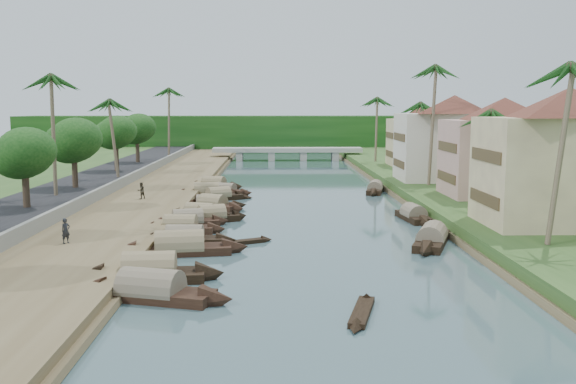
{
  "coord_description": "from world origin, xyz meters",
  "views": [
    {
      "loc": [
        -2.8,
        -48.85,
        9.92
      ],
      "look_at": [
        -1.35,
        11.13,
        2.0
      ],
      "focal_mm": 40.0,
      "sensor_mm": 36.0,
      "label": 1
    }
  ],
  "objects_px": {
    "building_near": "(567,156)",
    "sampan_1": "(150,273)",
    "bridge": "(287,151)",
    "sampan_0": "(151,292)",
    "person_near": "(66,231)"
  },
  "relations": [
    {
      "from": "bridge",
      "to": "sampan_1",
      "type": "distance_m",
      "value": 85.25
    },
    {
      "from": "person_near",
      "to": "bridge",
      "type": "bearing_deg",
      "value": 29.27
    },
    {
      "from": "building_near",
      "to": "sampan_1",
      "type": "height_order",
      "value": "building_near"
    },
    {
      "from": "bridge",
      "to": "person_near",
      "type": "distance_m",
      "value": 79.75
    },
    {
      "from": "bridge",
      "to": "sampan_0",
      "type": "distance_m",
      "value": 88.83
    },
    {
      "from": "bridge",
      "to": "person_near",
      "type": "bearing_deg",
      "value": -102.15
    },
    {
      "from": "building_near",
      "to": "sampan_1",
      "type": "bearing_deg",
      "value": -159.75
    },
    {
      "from": "sampan_1",
      "to": "sampan_0",
      "type": "bearing_deg",
      "value": -82.11
    },
    {
      "from": "building_near",
      "to": "sampan_0",
      "type": "relative_size",
      "value": 1.57
    },
    {
      "from": "person_near",
      "to": "building_near",
      "type": "bearing_deg",
      "value": -42.27
    },
    {
      "from": "sampan_1",
      "to": "person_near",
      "type": "distance_m",
      "value": 9.68
    },
    {
      "from": "sampan_1",
      "to": "building_near",
      "type": "bearing_deg",
      "value": 16.48
    },
    {
      "from": "sampan_0",
      "to": "person_near",
      "type": "height_order",
      "value": "person_near"
    },
    {
      "from": "sampan_1",
      "to": "person_near",
      "type": "relative_size",
      "value": 5.23
    },
    {
      "from": "bridge",
      "to": "building_near",
      "type": "relative_size",
      "value": 1.89
    }
  ]
}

